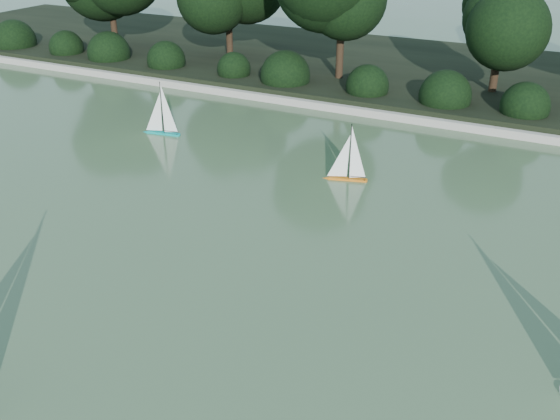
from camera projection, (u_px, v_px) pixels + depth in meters
name	position (u px, v px, depth m)	size (l,w,h in m)	color
ground	(231.00, 347.00, 7.34)	(80.00, 80.00, 0.00)	#33492B
pond_coping	(428.00, 120.00, 14.48)	(40.00, 0.35, 0.18)	gray
far_bank	(465.00, 78.00, 17.65)	(40.00, 8.00, 0.30)	black
shrub_hedge	(439.00, 95.00, 15.04)	(29.10, 1.10, 1.10)	black
sailboat_orange	(344.00, 171.00, 11.60)	(0.85, 0.36, 1.16)	#CD6614
sailboat_teal	(159.00, 125.00, 13.85)	(0.93, 0.29, 1.27)	#088F87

